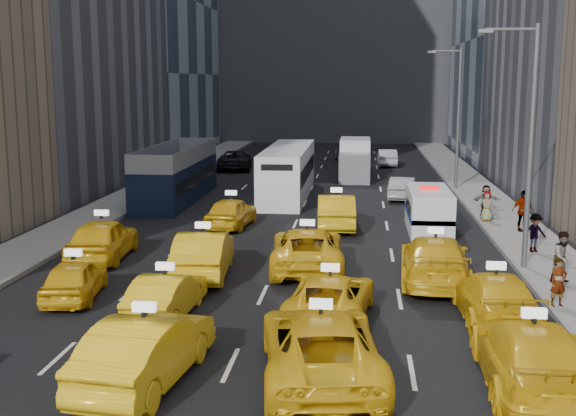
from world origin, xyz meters
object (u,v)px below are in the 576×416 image
object	(u,v)px
box_truck	(355,160)
city_bus	(288,172)
pedestrian_0	(558,282)
double_decker	(176,174)
nypd_van	(429,211)

from	to	relation	value
box_truck	city_bus	bearing A→B (deg)	-114.43
box_truck	pedestrian_0	distance (m)	30.19
double_decker	city_bus	world-z (taller)	double_decker
city_bus	nypd_van	bearing A→B (deg)	-43.62
city_bus	box_truck	size ratio (longest dim) A/B	1.90
double_decker	box_truck	xyz separation A→B (m)	(10.35, 10.49, -0.21)
nypd_van	pedestrian_0	distance (m)	12.01
double_decker	box_truck	distance (m)	14.74
double_decker	city_bus	distance (m)	6.73
nypd_van	box_truck	xyz separation A→B (m)	(-3.62, 17.82, 0.42)
city_bus	box_truck	bearing A→B (deg)	72.11
double_decker	box_truck	world-z (taller)	double_decker
city_bus	pedestrian_0	bearing A→B (deg)	-55.85
box_truck	pedestrian_0	xyz separation A→B (m)	(6.52, -29.48, -0.47)
nypd_van	double_decker	xyz separation A→B (m)	(-13.97, 7.33, 0.63)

